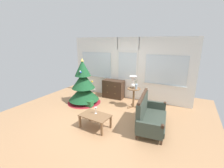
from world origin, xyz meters
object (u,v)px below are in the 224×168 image
object	(u,v)px
settee_sofa	(149,115)
gift_box	(90,104)
table_lamp	(133,80)
dresser_cabinet	(113,89)
side_table	(134,94)
christmas_tree	(83,87)
coffee_table	(95,117)
wine_glass	(96,109)
flower_vase	(136,86)

from	to	relation	value
settee_sofa	gift_box	xyz separation A→B (m)	(-2.32, 0.40, -0.26)
table_lamp	dresser_cabinet	bearing A→B (deg)	153.90
side_table	gift_box	bearing A→B (deg)	-154.14
christmas_tree	settee_sofa	bearing A→B (deg)	-13.10
side_table	coffee_table	world-z (taller)	side_table
wine_glass	gift_box	distance (m)	1.46
christmas_tree	coffee_table	world-z (taller)	christmas_tree
coffee_table	wine_glass	bearing A→B (deg)	110.40
dresser_cabinet	table_lamp	xyz separation A→B (m)	(1.06, -0.52, 0.63)
side_table	table_lamp	bearing A→B (deg)	146.31
dresser_cabinet	side_table	xyz separation A→B (m)	(1.12, -0.56, 0.13)
dresser_cabinet	table_lamp	size ratio (longest dim) A/B	2.06
wine_glass	gift_box	bearing A→B (deg)	132.87
dresser_cabinet	settee_sofa	bearing A→B (deg)	-40.47
christmas_tree	table_lamp	world-z (taller)	christmas_tree
christmas_tree	side_table	xyz separation A→B (m)	(1.92, 0.47, -0.14)
wine_glass	gift_box	size ratio (longest dim) A/B	0.83
flower_vase	coffee_table	size ratio (longest dim) A/B	0.40
christmas_tree	gift_box	size ratio (longest dim) A/B	7.58
settee_sofa	flower_vase	distance (m)	1.37
dresser_cabinet	side_table	bearing A→B (deg)	-26.54
dresser_cabinet	settee_sofa	world-z (taller)	settee_sofa
settee_sofa	table_lamp	world-z (taller)	table_lamp
christmas_tree	settee_sofa	world-z (taller)	christmas_tree
side_table	flower_vase	bearing A→B (deg)	-30.96
flower_vase	settee_sofa	bearing A→B (deg)	-54.83
coffee_table	settee_sofa	bearing A→B (deg)	28.74
wine_glass	dresser_cabinet	bearing A→B (deg)	104.40
flower_vase	dresser_cabinet	bearing A→B (deg)	153.08
table_lamp	flower_vase	size ratio (longest dim) A/B	1.26
coffee_table	gift_box	world-z (taller)	coffee_table
settee_sofa	wine_glass	xyz separation A→B (m)	(-1.37, -0.63, 0.16)
christmas_tree	flower_vase	size ratio (longest dim) A/B	5.08
settee_sofa	coffee_table	distance (m)	1.52
wine_glass	settee_sofa	bearing A→B (deg)	24.83
christmas_tree	dresser_cabinet	xyz separation A→B (m)	(0.81, 1.03, -0.27)
dresser_cabinet	flower_vase	size ratio (longest dim) A/B	2.59
christmas_tree	coffee_table	xyz separation A→B (m)	(1.43, -1.37, -0.33)
side_table	coffee_table	size ratio (longest dim) A/B	0.84
wine_glass	gift_box	xyz separation A→B (m)	(-0.95, 1.03, -0.42)
table_lamp	flower_vase	xyz separation A→B (m)	(0.16, -0.10, -0.17)
dresser_cabinet	coffee_table	distance (m)	2.48
dresser_cabinet	wine_glass	distance (m)	2.38
flower_vase	gift_box	world-z (taller)	flower_vase
coffee_table	side_table	bearing A→B (deg)	75.16
settee_sofa	wine_glass	bearing A→B (deg)	-155.17
dresser_cabinet	wine_glass	world-z (taller)	dresser_cabinet
settee_sofa	flower_vase	bearing A→B (deg)	125.17
settee_sofa	flower_vase	xyz separation A→B (m)	(-0.74, 1.05, 0.48)
christmas_tree	table_lamp	distance (m)	1.96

